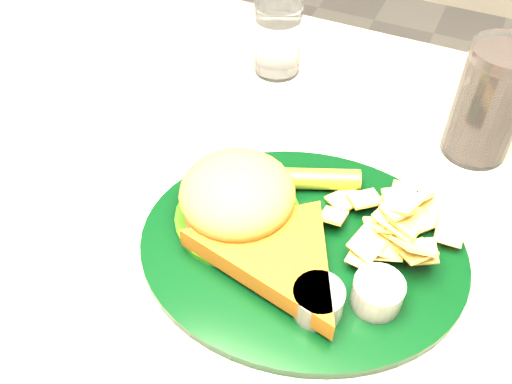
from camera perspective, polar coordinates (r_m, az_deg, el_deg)
table at (r=0.98m, az=-0.40°, el=-14.91°), size 1.20×0.80×0.75m
dinner_plate at (r=0.59m, az=4.82°, el=-3.53°), size 0.40×0.36×0.08m
water_glass at (r=0.83m, az=2.19°, el=15.12°), size 0.08×0.08×0.11m
cola_glass at (r=0.73m, az=22.28°, el=8.23°), size 0.09×0.09×0.15m
fork_napkin at (r=0.63m, az=11.80°, el=-5.21°), size 0.16×0.18×0.01m
wrapped_straw at (r=0.81m, az=1.70°, el=9.70°), size 0.22×0.13×0.01m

